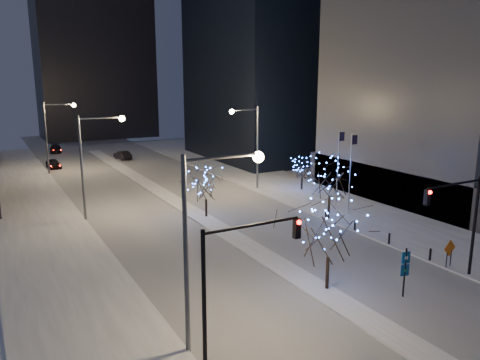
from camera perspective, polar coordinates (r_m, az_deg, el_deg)
ground at (r=28.48m, az=15.10°, el=-16.16°), size 160.00×160.00×0.00m
road at (r=57.14m, az=-10.01°, el=-1.32°), size 20.00×130.00×0.02m
median at (r=52.56m, az=-8.20°, el=-2.40°), size 2.00×80.00×0.15m
east_sidewalk at (r=51.72m, az=11.70°, el=-2.78°), size 10.00×90.00×0.15m
west_sidewalk at (r=40.06m, az=-21.97°, el=-7.97°), size 8.00×90.00×0.15m
midrise_block at (r=62.98m, az=27.15°, el=12.55°), size 30.00×22.00×30.00m
plinth at (r=63.99m, az=26.00°, el=0.89°), size 30.00×24.00×4.00m
horizon_block at (r=112.40m, az=-17.46°, el=15.77°), size 24.00×14.00×42.00m
street_lamp_w_near at (r=22.63m, az=-4.21°, el=-5.43°), size 4.40×0.56×10.00m
street_lamp_w_mid at (r=45.99m, az=-17.54°, el=3.20°), size 4.40×0.56×10.00m
street_lamp_w_far at (r=70.48m, az=-21.78°, el=5.93°), size 4.40×0.56×10.00m
street_lamp_east at (r=55.65m, az=1.36°, el=5.25°), size 3.90×0.56×10.00m
traffic_signal_west at (r=21.77m, az=-0.65°, el=-11.03°), size 5.26×0.43×7.00m
traffic_signal_east at (r=33.81m, az=25.35°, el=-3.65°), size 5.26×0.43×7.00m
flagpoles at (r=47.62m, az=12.61°, el=1.71°), size 1.35×2.60×8.00m
bollards at (r=41.44m, az=15.72°, el=-6.07°), size 0.16×12.16×0.90m
car_near at (r=75.59m, az=-21.78°, el=1.86°), size 2.03×4.18×1.37m
car_mid at (r=80.18m, az=-14.12°, el=2.95°), size 2.09×4.50×1.43m
car_far at (r=91.25m, az=-21.57°, el=3.56°), size 2.54×5.02×1.40m
holiday_tree_median_near at (r=29.91m, az=10.83°, el=-5.97°), size 5.98×5.98×6.18m
holiday_tree_median_far at (r=45.06m, az=-4.18°, el=-0.63°), size 4.93×4.93×4.82m
holiday_tree_plaza_near at (r=44.94m, az=10.93°, el=0.24°), size 5.89×5.89×6.08m
holiday_tree_plaza_far at (r=56.43m, az=7.60°, el=1.45°), size 3.94×3.94×3.98m
wayfinding_sign at (r=30.99m, az=19.48°, el=-10.02°), size 0.57×0.20×3.21m
construction_sign at (r=36.70m, az=24.18°, el=-7.87°), size 1.23×0.09×2.03m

